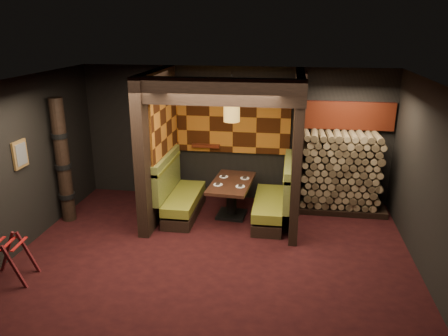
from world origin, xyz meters
TOP-DOWN VIEW (x-y plane):
  - floor at (0.00, 0.00)m, footprint 6.50×5.50m
  - ceiling at (0.00, 0.00)m, footprint 6.50×5.50m
  - wall_back at (0.00, 2.76)m, footprint 6.50×0.02m
  - wall_front at (0.00, -2.76)m, footprint 6.50×0.02m
  - wall_left at (-3.26, 0.00)m, footprint 0.02×5.50m
  - wall_right at (3.26, 0.00)m, footprint 0.02×5.50m
  - partition_left at (-1.35, 1.65)m, footprint 0.20×2.20m
  - partition_right at (1.30, 1.70)m, footprint 0.15×2.10m
  - header_beam at (-0.02, 0.70)m, footprint 2.85×0.18m
  - tapa_back_panel at (-0.02, 2.71)m, footprint 2.40×0.06m
  - tapa_side_panel at (-1.23, 1.82)m, footprint 0.04×1.85m
  - lacquer_shelf at (-0.60, 2.65)m, footprint 0.60×0.12m
  - booth_bench_left at (-0.96, 1.65)m, footprint 0.68×1.60m
  - booth_bench_right at (0.93, 1.65)m, footprint 0.68×1.60m
  - dining_table at (0.08, 1.74)m, footprint 0.85×1.43m
  - place_settings at (0.08, 1.74)m, footprint 0.65×0.68m
  - pendant_lamp at (0.08, 1.69)m, footprint 0.30×0.30m
  - framed_picture at (-3.22, 0.10)m, footprint 0.05×0.36m
  - luggage_rack at (-2.86, -1.01)m, footprint 0.71×0.53m
  - totem_column at (-3.05, 1.10)m, footprint 0.31×0.31m
  - firewood_stack at (2.29, 2.35)m, footprint 1.73×0.70m
  - mosaic_header at (2.29, 2.68)m, footprint 1.83×0.10m
  - bay_front_post at (1.39, 1.96)m, footprint 0.08×0.08m

SIDE VIEW (x-z plane):
  - floor at x=0.00m, z-range -0.02..0.00m
  - luggage_rack at x=-2.86m, z-range 0.00..0.72m
  - booth_bench_left at x=-0.96m, z-range -0.17..0.97m
  - booth_bench_right at x=0.93m, z-range -0.17..0.97m
  - dining_table at x=0.08m, z-range 0.13..0.86m
  - place_settings at x=0.08m, z-range 0.72..0.76m
  - firewood_stack at x=2.29m, z-range 0.00..1.64m
  - lacquer_shelf at x=-0.60m, z-range 1.15..1.21m
  - totem_column at x=-3.05m, z-range -0.01..2.39m
  - wall_back at x=0.00m, z-range 0.00..2.85m
  - wall_front at x=0.00m, z-range 0.00..2.85m
  - wall_left at x=-3.26m, z-range 0.00..2.85m
  - wall_right at x=3.26m, z-range 0.00..2.85m
  - partition_left at x=-1.35m, z-range 0.00..2.85m
  - partition_right at x=1.30m, z-range 0.00..2.85m
  - bay_front_post at x=1.39m, z-range 0.00..2.85m
  - framed_picture at x=-3.22m, z-range 1.39..1.85m
  - tapa_back_panel at x=-0.02m, z-range 1.04..2.60m
  - tapa_side_panel at x=-1.23m, z-range 1.12..2.58m
  - mosaic_header at x=2.29m, z-range 1.64..2.20m
  - pendant_lamp at x=0.08m, z-range 1.71..2.62m
  - header_beam at x=-0.02m, z-range 2.41..2.85m
  - ceiling at x=0.00m, z-range 2.85..2.87m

